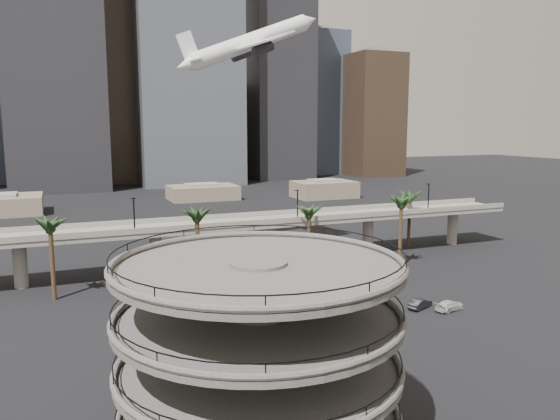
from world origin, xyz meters
name	(u,v)px	position (x,y,z in m)	size (l,w,h in m)	color
ground	(373,405)	(0.00, 0.00, 0.00)	(700.00, 700.00, 0.00)	black
parking_ramp	(259,343)	(-13.00, -4.00, 9.84)	(22.20, 22.20, 17.35)	#484643
overpass	(215,229)	(0.00, 55.00, 7.34)	(130.00, 9.30, 14.70)	slate
palm_trees	(289,211)	(11.58, 47.18, 11.30)	(76.40, 18.40, 14.00)	#412A1B
low_buildings	(165,196)	(6.89, 142.30, 2.86)	(135.00, 27.50, 6.80)	#695C4D
skyline	(149,76)	(15.12, 217.08, 48.83)	(269.00, 86.00, 133.40)	#806C59
airborne_jet	(250,43)	(11.65, 67.83, 43.19)	(32.76, 29.67, 15.05)	white
car_a	(251,350)	(-7.17, 14.68, 0.83)	(1.95, 4.84, 1.65)	red
car_b	(420,304)	(21.28, 21.29, 0.72)	(1.52, 4.37, 1.44)	black
car_c	(450,305)	(24.75, 18.99, 0.72)	(2.03, 4.99, 1.45)	beige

